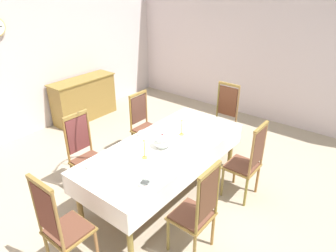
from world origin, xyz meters
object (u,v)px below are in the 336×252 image
candlestick_west (144,148)px  spoon_secondary (219,130)px  bowl_near_left (145,133)px  bowl_far_right (145,183)px  chair_south_b (247,161)px  chair_south_a (197,210)px  spoon_primary (149,131)px  chair_head_east (223,117)px  bowl_near_right (217,133)px  bowl_far_left (92,165)px  dining_table (164,150)px  sideboard (84,99)px  chair_head_west (61,225)px  chair_north_a (85,153)px  soup_tureen (162,140)px  chair_north_b (144,124)px  candlestick_east (182,126)px

candlestick_west → spoon_secondary: size_ratio=2.10×
bowl_near_left → bowl_far_right: size_ratio=1.26×
chair_south_b → spoon_secondary: (0.24, 0.59, 0.19)m
chair_south_a → spoon_primary: bearing=60.1°
chair_head_east → bowl_near_right: bearing=112.9°
chair_south_a → bowl_far_left: chair_south_a is taller
dining_table → spoon_secondary: spoon_secondary is taller
sideboard → chair_head_west: bearing=49.1°
dining_table → spoon_primary: (0.19, 0.44, 0.08)m
bowl_near_right → spoon_primary: size_ratio=0.94×
chair_north_a → spoon_secondary: chair_north_a is taller
chair_north_a → bowl_near_right: size_ratio=7.01×
bowl_far_right → chair_head_west: bearing=156.8°
candlestick_west → spoon_primary: (0.59, 0.44, -0.15)m
sideboard → spoon_secondary: bearing=89.0°
dining_table → chair_head_west: bearing=180.0°
candlestick_west → bowl_far_right: 0.56m
bowl_near_left → bowl_far_right: (-0.86, -0.79, -0.01)m
chair_south_a → chair_south_b: chair_south_a is taller
bowl_near_left → spoon_primary: 0.13m
soup_tureen → sideboard: size_ratio=0.17×
chair_head_east → sideboard: 3.08m
candlestick_west → bowl_far_left: size_ratio=2.22×
chair_head_west → bowl_near_left: (1.72, 0.42, 0.20)m
chair_head_east → soup_tureen: size_ratio=4.79×
candlestick_west → chair_north_a: bearing=102.9°
bowl_near_left → dining_table: bearing=-97.8°
chair_south_b → bowl_near_right: chair_south_b is taller
dining_table → bowl_near_right: bowl_near_right is taller
chair_north_a → bowl_near_left: chair_north_a is taller
spoon_primary → bowl_near_left: bearing=-162.6°
chair_north_b → spoon_primary: bearing=49.0°
chair_head_west → chair_north_b: bearing=112.5°
chair_south_a → bowl_far_right: chair_south_a is taller
spoon_primary → chair_north_a: bearing=153.4°
chair_head_west → candlestick_east: chair_head_west is taller
soup_tureen → chair_south_b: bearing=-55.0°
sideboard → candlestick_west: bearing=66.2°
chair_head_west → spoon_primary: bearing=103.5°
chair_head_west → bowl_far_left: size_ratio=7.30×
bowl_far_left → spoon_primary: bowl_far_left is taller
spoon_primary → chair_head_east: bearing=-10.9°
chair_south_b → bowl_far_left: (-1.56, 1.32, 0.21)m
chair_north_b → bowl_far_right: 1.96m
chair_south_b → bowl_near_left: 1.50m
chair_south_a → sideboard: bearing=68.7°
bowl_near_left → sideboard: (0.86, 2.57, -0.35)m
bowl_near_left → chair_south_b: bearing=-67.5°
chair_north_a → chair_head_west: bearing=42.3°
dining_table → spoon_secondary: 0.94m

